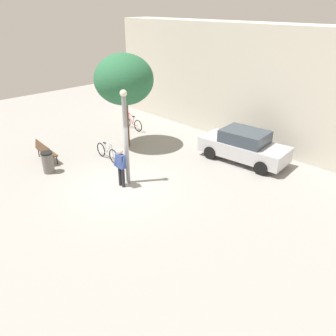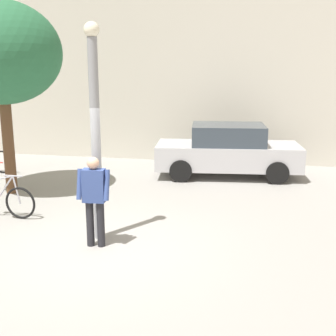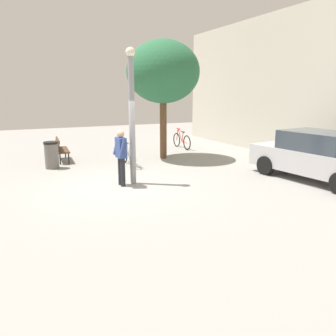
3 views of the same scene
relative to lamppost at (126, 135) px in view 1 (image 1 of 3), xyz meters
The scene contains 10 objects.
ground_plane 2.22m from the lamppost, 77.04° to the right, with size 36.00×36.00×0.00m, color gray.
building_facade 8.31m from the lamppost, 89.29° to the left, with size 18.68×2.00×6.07m, color beige.
lamppost is the anchor object (origin of this frame).
person_by_lamppost 1.27m from the lamppost, 78.49° to the right, with size 0.60×0.31×1.67m.
park_bench 5.04m from the lamppost, 161.51° to the right, with size 1.63×0.57×0.92m.
plaza_tree 4.36m from the lamppost, 142.62° to the left, with size 2.96×2.96×4.80m.
bicycle_silver 3.21m from the lamppost, 164.31° to the left, with size 1.81×0.12×0.97m.
bicycle_red 7.07m from the lamppost, 139.94° to the left, with size 1.81×0.08×0.97m.
parked_car_silver 5.95m from the lamppost, 68.62° to the left, with size 4.36×2.17×1.55m.
trash_bin 4.17m from the lamppost, 148.52° to the right, with size 0.52×0.52×0.99m.
Camera 1 is at (10.37, -7.30, 6.96)m, focal length 36.45 mm.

